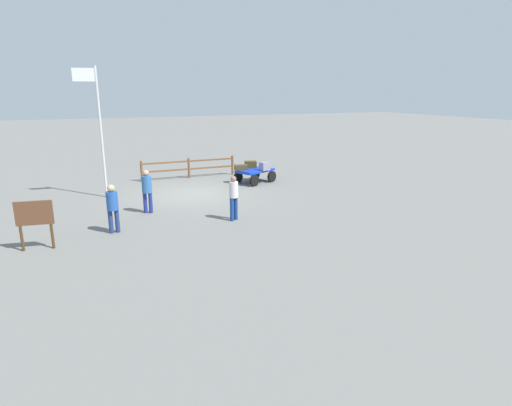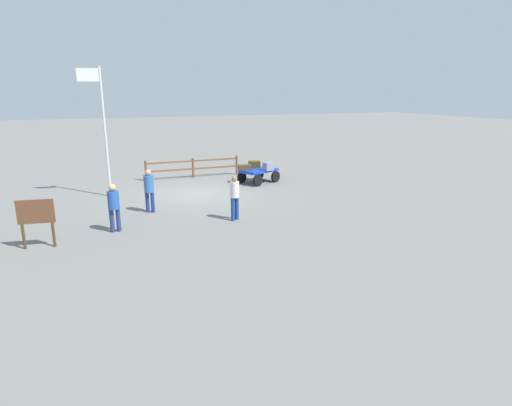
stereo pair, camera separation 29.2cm
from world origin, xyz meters
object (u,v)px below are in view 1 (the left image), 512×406
(worker_lead, at_px, (234,195))
(worker_supervisor, at_px, (147,188))
(luggage_cart, at_px, (255,173))
(signboard, at_px, (35,218))
(suitcase_tan, at_px, (241,167))
(suitcase_navy, at_px, (251,164))
(flagpole, at_px, (98,123))
(worker_trailing, at_px, (112,205))
(suitcase_grey, at_px, (265,166))

(worker_lead, height_order, worker_supervisor, worker_supervisor)
(luggage_cart, xyz_separation_m, signboard, (9.29, 6.03, 0.49))
(worker_lead, xyz_separation_m, signboard, (6.14, 0.48, 0.06))
(suitcase_tan, relative_size, worker_lead, 0.43)
(worker_lead, bearing_deg, suitcase_navy, -117.26)
(suitcase_tan, bearing_deg, flagpole, 3.42)
(worker_trailing, xyz_separation_m, worker_supervisor, (-1.37, -1.89, 0.03))
(suitcase_navy, height_order, worker_supervisor, worker_supervisor)
(luggage_cart, height_order, suitcase_tan, suitcase_tan)
(suitcase_grey, distance_m, flagpole, 7.84)
(suitcase_navy, height_order, flagpole, flagpole)
(suitcase_tan, bearing_deg, worker_supervisor, 35.03)
(worker_lead, bearing_deg, flagpole, -53.29)
(worker_supervisor, relative_size, flagpole, 0.30)
(worker_lead, distance_m, worker_trailing, 4.00)
(luggage_cart, distance_m, suitcase_grey, 0.64)
(worker_lead, relative_size, worker_supervisor, 0.97)
(suitcase_navy, relative_size, suitcase_tan, 0.95)
(flagpole, bearing_deg, suitcase_grey, 179.19)
(signboard, bearing_deg, worker_lead, -175.49)
(suitcase_navy, bearing_deg, suitcase_grey, 110.89)
(luggage_cart, distance_m, worker_supervisor, 6.73)
(worker_lead, height_order, flagpole, flagpole)
(suitcase_navy, distance_m, worker_supervisor, 7.06)
(suitcase_navy, relative_size, worker_trailing, 0.41)
(suitcase_tan, height_order, worker_trailing, worker_trailing)
(luggage_cart, xyz_separation_m, suitcase_grey, (-0.39, 0.34, 0.38))
(suitcase_navy, height_order, worker_trailing, worker_trailing)
(worker_trailing, bearing_deg, flagpole, -90.40)
(worker_trailing, distance_m, signboard, 2.26)
(luggage_cart, distance_m, signboard, 11.09)
(suitcase_grey, xyz_separation_m, signboard, (9.67, 5.69, 0.11))
(luggage_cart, relative_size, suitcase_navy, 3.40)
(suitcase_tan, distance_m, worker_trailing, 8.48)
(worker_lead, height_order, worker_trailing, worker_lead)
(suitcase_grey, height_order, suitcase_tan, suitcase_grey)
(flagpole, relative_size, signboard, 3.75)
(suitcase_tan, distance_m, worker_lead, 6.21)
(suitcase_navy, bearing_deg, suitcase_tan, 33.21)
(suitcase_grey, bearing_deg, worker_supervisor, 26.62)
(suitcase_tan, xyz_separation_m, flagpole, (6.44, 0.38, 2.37))
(luggage_cart, bearing_deg, suitcase_tan, -12.75)
(suitcase_navy, bearing_deg, signboard, 35.47)
(luggage_cart, relative_size, worker_supervisor, 1.35)
(worker_lead, bearing_deg, signboard, 4.51)
(worker_lead, distance_m, signboard, 6.16)
(worker_lead, relative_size, worker_trailing, 1.00)
(suitcase_navy, xyz_separation_m, worker_supervisor, (5.80, 4.03, 0.13))
(luggage_cart, bearing_deg, flagpole, 1.88)
(suitcase_grey, relative_size, flagpole, 0.10)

